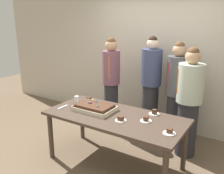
{
  "coord_description": "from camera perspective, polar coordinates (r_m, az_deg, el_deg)",
  "views": [
    {
      "loc": [
        1.65,
        -2.66,
        2.06
      ],
      "look_at": [
        -0.14,
        0.15,
        1.1
      ],
      "focal_mm": 39.34,
      "sensor_mm": 36.0,
      "label": 1
    }
  ],
  "objects": [
    {
      "name": "person_green_shirt_behind",
      "position": [
        4.31,
        9.0,
        0.4
      ],
      "size": [
        0.35,
        0.35,
        1.75
      ],
      "rotation": [
        0.0,
        0.0,
        -1.88
      ],
      "color": "#28282D",
      "rests_on": "ground_plane"
    },
    {
      "name": "drink_cup_nearest",
      "position": [
        3.93,
        -8.22,
        -2.8
      ],
      "size": [
        0.07,
        0.07,
        0.1
      ],
      "primitive_type": "cylinder",
      "color": "white",
      "rests_on": "party_table"
    },
    {
      "name": "person_serving_front",
      "position": [
        4.43,
        -0.2,
        0.94
      ],
      "size": [
        0.32,
        0.32,
        1.71
      ],
      "rotation": [
        0.0,
        0.0,
        -1.25
      ],
      "color": "#28282D",
      "rests_on": "ground_plane"
    },
    {
      "name": "sheet_cake",
      "position": [
        3.56,
        -4.07,
        -4.77
      ],
      "size": [
        0.58,
        0.39,
        0.12
      ],
      "color": "beige",
      "rests_on": "party_table"
    },
    {
      "name": "person_striped_tie_right",
      "position": [
        4.17,
        14.7,
        -0.93
      ],
      "size": [
        0.35,
        0.35,
        1.69
      ],
      "rotation": [
        0.0,
        0.0,
        -2.19
      ],
      "color": "#28282D",
      "rests_on": "ground_plane"
    },
    {
      "name": "ground_plane",
      "position": [
        3.75,
        0.58,
        -17.23
      ],
      "size": [
        12.0,
        12.0,
        0.0
      ],
      "primitive_type": "plane",
      "color": "brown"
    },
    {
      "name": "plated_slice_far_right",
      "position": [
        3.47,
        9.81,
        -5.94
      ],
      "size": [
        0.15,
        0.15,
        0.08
      ],
      "color": "white",
      "rests_on": "party_table"
    },
    {
      "name": "plated_slice_near_right",
      "position": [
        3.98,
        -5.3,
        -2.9
      ],
      "size": [
        0.15,
        0.15,
        0.06
      ],
      "color": "white",
      "rests_on": "party_table"
    },
    {
      "name": "plated_slice_near_left",
      "position": [
        2.97,
        13.19,
        -10.17
      ],
      "size": [
        0.15,
        0.15,
        0.06
      ],
      "color": "white",
      "rests_on": "party_table"
    },
    {
      "name": "plated_slice_center_front",
      "position": [
        3.24,
        7.89,
        -7.59
      ],
      "size": [
        0.15,
        0.15,
        0.07
      ],
      "color": "white",
      "rests_on": "party_table"
    },
    {
      "name": "person_far_right_suit",
      "position": [
        3.77,
        17.43,
        -3.36
      ],
      "size": [
        0.37,
        0.37,
        1.66
      ],
      "rotation": [
        0.0,
        0.0,
        -2.53
      ],
      "color": "#28282D",
      "rests_on": "ground_plane"
    },
    {
      "name": "interior_back_panel",
      "position": [
        4.61,
        11.31,
        8.82
      ],
      "size": [
        8.0,
        0.12,
        3.0
      ],
      "primitive_type": "cube",
      "color": "beige",
      "rests_on": "ground_plane"
    },
    {
      "name": "plated_slice_far_left",
      "position": [
        3.22,
        2.05,
        -7.53
      ],
      "size": [
        0.15,
        0.15,
        0.06
      ],
      "color": "white",
      "rests_on": "party_table"
    },
    {
      "name": "party_table",
      "position": [
        3.43,
        0.61,
        -7.9
      ],
      "size": [
        1.94,
        0.89,
        0.75
      ],
      "color": "#47382D",
      "rests_on": "ground_plane"
    },
    {
      "name": "cake_server_utensil",
      "position": [
        3.76,
        -11.37,
        -4.56
      ],
      "size": [
        0.03,
        0.2,
        0.01
      ],
      "primitive_type": "cube",
      "color": "silver",
      "rests_on": "party_table"
    }
  ]
}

